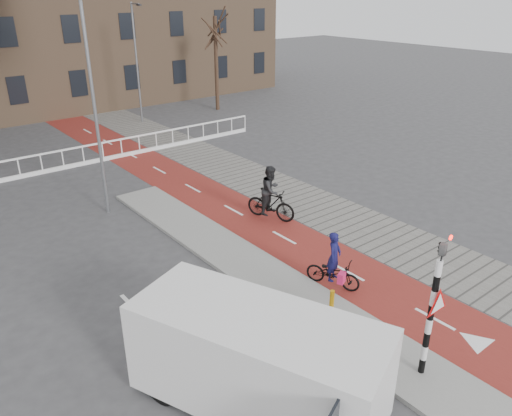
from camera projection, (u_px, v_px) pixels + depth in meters
ground at (368, 323)px, 13.08m from camera, size 120.00×120.00×0.00m
bike_lane at (205, 195)px, 21.06m from camera, size 2.50×60.00×0.01m
sidewalk at (257, 180)px, 22.66m from camera, size 3.00×60.00×0.01m
curb_island at (253, 268)px, 15.50m from camera, size 1.80×16.00×0.12m
traffic_signal at (434, 303)px, 10.48m from camera, size 0.80×0.80×3.68m
bollard at (331, 305)px, 12.84m from camera, size 0.12×0.12×0.88m
cyclist_near at (333, 269)px, 14.44m from camera, size 1.15×1.74×1.74m
cyclist_far at (271, 197)px, 18.57m from camera, size 1.26×2.04×2.10m
van at (257, 360)px, 10.06m from camera, size 3.87×5.55×2.22m
tree_right at (216, 64)px, 34.44m from camera, size 0.26×0.26×6.27m
streetlight_near at (95, 108)px, 17.80m from camera, size 0.12×0.12×8.22m
streetlight_right at (137, 65)px, 31.03m from camera, size 0.12×0.12×7.24m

